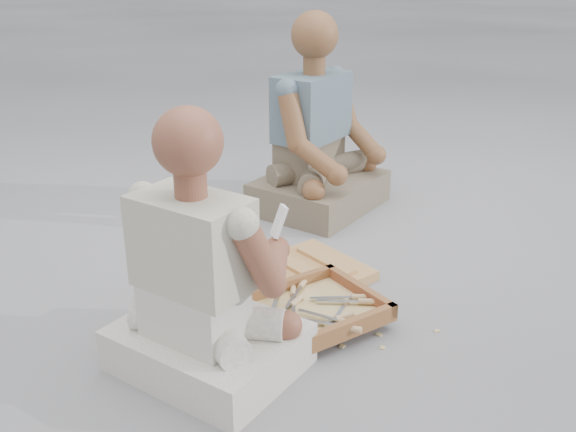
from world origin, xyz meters
TOP-DOWN VIEW (x-y plane):
  - ground at (0.00, 0.00)m, footprint 60.00×60.00m
  - carved_panel at (-0.12, 0.23)m, footprint 0.63×0.43m
  - tool_tray at (-0.24, -0.07)m, footprint 0.50×0.40m
  - chisel_0 at (-0.23, -0.24)m, footprint 0.13×0.19m
  - chisel_1 at (-0.17, 0.07)m, footprint 0.19×0.14m
  - chisel_2 at (-0.07, -0.15)m, footprint 0.18×0.15m
  - chisel_3 at (-0.22, 0.05)m, footprint 0.15×0.19m
  - chisel_4 at (-0.11, -0.11)m, footprint 0.20×0.13m
  - chisel_5 at (-0.28, 0.08)m, footprint 0.17×0.17m
  - chisel_6 at (-0.06, -0.11)m, footprint 0.19×0.14m
  - chisel_7 at (-0.21, -0.21)m, footprint 0.11×0.21m
  - chisel_8 at (-0.20, -0.18)m, footprint 0.22×0.06m
  - chisel_9 at (-0.27, -0.00)m, footprint 0.21×0.09m
  - wood_chip_0 at (0.07, 0.18)m, footprint 0.02×0.02m
  - wood_chip_1 at (-0.08, -0.26)m, footprint 0.02×0.02m
  - wood_chip_2 at (-0.17, 0.17)m, footprint 0.02×0.02m
  - wood_chip_3 at (-0.23, -0.23)m, footprint 0.02×0.02m
  - wood_chip_4 at (-0.58, -0.22)m, footprint 0.02×0.02m
  - wood_chip_5 at (-0.58, -0.16)m, footprint 0.02×0.02m
  - wood_chip_6 at (-0.46, -0.18)m, footprint 0.02×0.02m
  - wood_chip_7 at (-0.44, -0.10)m, footprint 0.02×0.02m
  - wood_chip_8 at (-0.13, -0.32)m, footprint 0.02×0.02m
  - wood_chip_9 at (0.10, -0.36)m, footprint 0.02×0.02m
  - wood_chip_10 at (-0.57, 0.21)m, footprint 0.02×0.02m
  - wood_chip_11 at (-0.27, 0.33)m, footprint 0.02×0.02m
  - craftsman at (-0.65, -0.06)m, footprint 0.64×0.66m
  - companion at (0.52, 0.83)m, footprint 0.76×0.67m
  - mobile_phone at (-0.33, -0.01)m, footprint 0.06×0.06m

SIDE VIEW (x-z plane):
  - ground at x=0.00m, z-range 0.00..0.00m
  - wood_chip_0 at x=0.07m, z-range 0.00..0.00m
  - wood_chip_1 at x=-0.08m, z-range 0.00..0.00m
  - wood_chip_2 at x=-0.17m, z-range 0.00..0.00m
  - wood_chip_3 at x=-0.23m, z-range 0.00..0.00m
  - wood_chip_4 at x=-0.58m, z-range 0.00..0.00m
  - wood_chip_5 at x=-0.58m, z-range 0.00..0.00m
  - wood_chip_6 at x=-0.46m, z-range 0.00..0.00m
  - wood_chip_7 at x=-0.44m, z-range 0.00..0.00m
  - wood_chip_8 at x=-0.13m, z-range 0.00..0.00m
  - wood_chip_9 at x=0.10m, z-range 0.00..0.00m
  - wood_chip_10 at x=-0.57m, z-range 0.00..0.00m
  - wood_chip_11 at x=-0.27m, z-range 0.00..0.00m
  - carved_panel at x=-0.12m, z-range 0.00..0.04m
  - tool_tray at x=-0.24m, z-range 0.03..0.09m
  - chisel_4 at x=-0.11m, z-range 0.05..0.08m
  - chisel_8 at x=-0.20m, z-range 0.06..0.08m
  - chisel_9 at x=-0.27m, z-range 0.06..0.08m
  - chisel_3 at x=-0.22m, z-range 0.06..0.08m
  - chisel_5 at x=-0.28m, z-range 0.06..0.08m
  - chisel_6 at x=-0.06m, z-range 0.07..0.09m
  - chisel_0 at x=-0.23m, z-range 0.07..0.09m
  - chisel_2 at x=-0.07m, z-range 0.07..0.09m
  - chisel_1 at x=-0.17m, z-range 0.07..0.09m
  - chisel_7 at x=-0.21m, z-range 0.07..0.09m
  - craftsman at x=-0.65m, z-range -0.14..0.71m
  - companion at x=0.52m, z-range -0.16..0.82m
  - mobile_phone at x=-0.33m, z-range 0.35..0.46m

